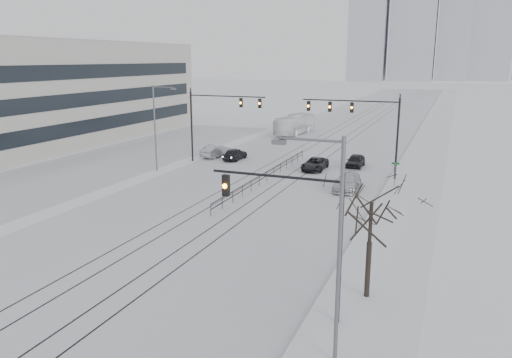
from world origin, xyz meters
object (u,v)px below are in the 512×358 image
object	(u,v)px
sedan_nb_far	(355,161)
box_truck	(295,125)
traffic_mast_near	(305,224)
sedan_sb_outer	(216,151)
sedan_nb_front	(315,164)
sedan_nb_right	(347,182)
bare_tree	(371,213)
sedan_sb_inner	(235,154)

from	to	relation	value
sedan_nb_far	box_truck	xyz separation A→B (m)	(-13.67, 21.24, 0.79)
traffic_mast_near	box_truck	world-z (taller)	traffic_mast_near
sedan_sb_outer	box_truck	world-z (taller)	box_truck
sedan_nb_front	box_truck	world-z (taller)	box_truck
sedan_sb_outer	sedan_nb_right	size ratio (longest dim) A/B	0.92
traffic_mast_near	sedan_nb_far	world-z (taller)	traffic_mast_near
sedan_nb_right	sedan_nb_far	size ratio (longest dim) A/B	1.20
traffic_mast_near	sedan_nb_front	size ratio (longest dim) A/B	1.52
traffic_mast_near	bare_tree	distance (m)	3.85
sedan_nb_front	sedan_nb_right	xyz separation A→B (m)	(4.94, -7.00, 0.08)
traffic_mast_near	sedan_nb_right	size ratio (longest dim) A/B	1.41
box_truck	sedan_nb_right	bearing A→B (deg)	121.40
traffic_mast_near	box_truck	xyz separation A→B (m)	(-17.70, 54.80, -3.06)
sedan_sb_inner	box_truck	world-z (taller)	box_truck
traffic_mast_near	sedan_nb_far	distance (m)	34.01
traffic_mast_near	sedan_nb_right	distance (m)	24.14
sedan_sb_inner	sedan_nb_right	distance (m)	17.48
traffic_mast_near	bare_tree	xyz separation A→B (m)	(2.41, 3.00, -0.07)
sedan_sb_inner	sedan_nb_front	xyz separation A→B (m)	(10.17, -1.78, -0.06)
sedan_nb_far	sedan_nb_right	bearing A→B (deg)	-83.45
bare_tree	traffic_mast_near	bearing A→B (deg)	-128.76
traffic_mast_near	bare_tree	world-z (taller)	traffic_mast_near
bare_tree	sedan_sb_inner	bearing A→B (deg)	124.70
traffic_mast_near	box_truck	size ratio (longest dim) A/B	0.65
sedan_nb_far	sedan_nb_front	bearing A→B (deg)	-142.71
bare_tree	box_truck	bearing A→B (deg)	111.22
sedan_nb_right	sedan_nb_far	distance (m)	9.96
traffic_mast_near	sedan_sb_outer	size ratio (longest dim) A/B	1.54
bare_tree	box_truck	xyz separation A→B (m)	(-20.11, 51.79, -2.99)
box_truck	sedan_sb_outer	bearing A→B (deg)	87.78
traffic_mast_near	sedan_sb_inner	size ratio (longest dim) A/B	1.71
bare_tree	sedan_nb_front	xyz separation A→B (m)	(-10.22, 27.66, -3.85)
traffic_mast_near	sedan_nb_far	size ratio (longest dim) A/B	1.68
sedan_sb_inner	box_truck	size ratio (longest dim) A/B	0.38
sedan_nb_far	box_truck	bearing A→B (deg)	122.63
bare_tree	sedan_nb_far	world-z (taller)	bare_tree
sedan_nb_front	sedan_nb_far	world-z (taller)	sedan_nb_far
sedan_nb_front	sedan_sb_inner	bearing A→B (deg)	170.28
traffic_mast_near	sedan_sb_outer	world-z (taller)	traffic_mast_near
sedan_sb_outer	sedan_nb_front	xyz separation A→B (m)	(12.98, -2.55, -0.11)
sedan_sb_inner	sedan_nb_far	bearing A→B (deg)	-173.63
bare_tree	box_truck	size ratio (longest dim) A/B	0.57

